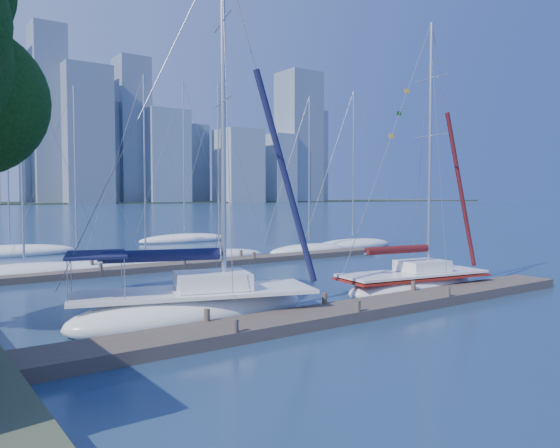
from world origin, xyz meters
TOP-DOWN VIEW (x-y plane):
  - ground at (0.00, 0.00)m, footprint 700.00×700.00m
  - near_dock at (0.00, 0.00)m, footprint 26.00×2.00m
  - far_dock at (2.00, 16.00)m, footprint 30.00×1.80m
  - sailboat_navy at (-4.48, 2.82)m, footprint 9.73×5.62m
  - sailboat_maroon at (6.48, 2.18)m, footprint 8.11×3.66m
  - bg_boat_0 at (-7.45, 17.49)m, footprint 8.74×2.62m
  - bg_boat_1 at (-4.65, 17.51)m, footprint 7.45×4.60m
  - bg_boat_2 at (-0.19, 18.29)m, footprint 7.64×2.90m
  - bg_boat_3 at (5.48, 18.95)m, footprint 7.29×2.94m
  - bg_boat_4 at (13.15, 18.38)m, footprint 7.58×4.28m
  - bg_boat_5 at (18.82, 19.50)m, footprint 8.76×5.27m
  - bg_boat_6 at (-6.24, 29.57)m, footprint 9.70×4.41m
  - bg_boat_7 at (9.73, 33.42)m, footprint 9.45×3.52m

SIDE VIEW (x-z plane):
  - ground at x=0.00m, z-range 0.00..0.00m
  - far_dock at x=2.00m, z-range 0.00..0.36m
  - near_dock at x=0.00m, z-range 0.00..0.40m
  - bg_boat_1 at x=-4.65m, z-range -5.29..5.75m
  - bg_boat_2 at x=-0.19m, z-range -5.94..6.41m
  - bg_boat_3 at x=5.48m, z-range -6.00..6.49m
  - bg_boat_4 at x=13.15m, z-range -5.99..6.49m
  - bg_boat_0 at x=-7.45m, z-range -6.19..6.71m
  - bg_boat_5 at x=18.82m, z-range -6.59..7.14m
  - bg_boat_7 at x=9.73m, z-range -7.60..8.18m
  - bg_boat_6 at x=-6.24m, z-range -7.43..8.01m
  - sailboat_navy at x=-4.48m, z-range -5.99..8.05m
  - sailboat_maroon at x=6.48m, z-range -5.45..7.58m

